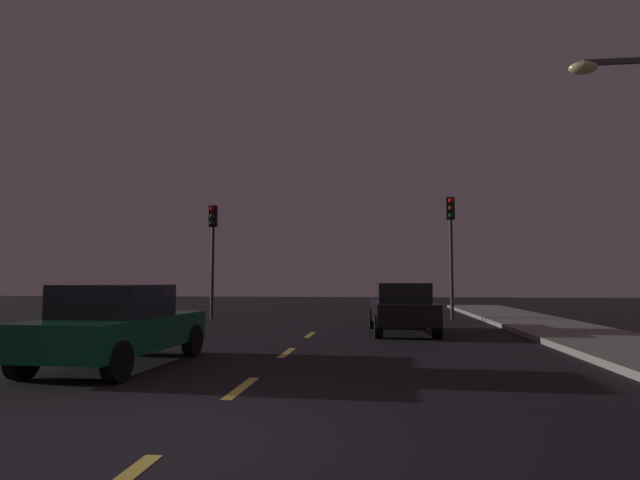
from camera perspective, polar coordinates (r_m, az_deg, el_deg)
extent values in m
plane|color=black|center=(12.30, -3.10, -11.74)|extent=(80.00, 80.00, 0.00)
cube|color=gray|center=(13.31, 31.29, -10.22)|extent=(3.00, 40.00, 0.15)
cube|color=#EACC4C|center=(8.05, -8.49, -15.55)|extent=(0.16, 1.60, 0.01)
cube|color=#EACC4C|center=(11.71, -3.59, -12.08)|extent=(0.16, 1.60, 0.01)
cube|color=#EACC4C|center=(15.45, -1.10, -10.25)|extent=(0.16, 1.60, 0.01)
cylinder|color=#2D2D30|center=(22.45, -11.58, -2.32)|extent=(0.14, 0.14, 4.73)
cube|color=black|center=(22.61, -11.51, 2.53)|extent=(0.32, 0.24, 0.90)
sphere|color=red|center=(22.49, -11.62, 3.34)|extent=(0.20, 0.20, 0.20)
sphere|color=#3F2D0C|center=(22.45, -11.63, 2.58)|extent=(0.20, 0.20, 0.20)
sphere|color=#0C3319|center=(22.42, -11.65, 1.82)|extent=(0.20, 0.20, 0.20)
cylinder|color=#2D2D30|center=(21.55, 14.05, -1.95)|extent=(0.14, 0.14, 4.91)
cube|color=black|center=(21.72, 13.95, 3.34)|extent=(0.32, 0.24, 0.90)
sphere|color=red|center=(21.61, 13.99, 4.18)|extent=(0.20, 0.20, 0.20)
sphere|color=#3F2D0C|center=(21.57, 14.00, 3.39)|extent=(0.20, 0.20, 0.20)
sphere|color=#0C3319|center=(21.53, 14.02, 2.60)|extent=(0.20, 0.20, 0.20)
cube|color=black|center=(16.12, 8.87, -7.75)|extent=(1.96, 4.11, 0.60)
cube|color=black|center=(15.90, 8.92, -5.67)|extent=(1.61, 1.90, 0.57)
cylinder|color=black|center=(17.52, 5.77, -8.50)|extent=(0.26, 0.65, 0.64)
cylinder|color=black|center=(17.68, 10.96, -8.41)|extent=(0.26, 0.65, 0.64)
cylinder|color=black|center=(14.63, 6.36, -9.30)|extent=(0.26, 0.65, 0.64)
cylinder|color=black|center=(14.81, 12.57, -9.16)|extent=(0.26, 0.65, 0.64)
cube|color=#0F4C2D|center=(10.47, -20.90, -9.34)|extent=(1.89, 4.12, 0.59)
cube|color=black|center=(10.26, -21.37, -6.16)|extent=(1.60, 1.88, 0.58)
cylinder|color=black|center=(12.18, -20.81, -10.02)|extent=(0.24, 0.65, 0.64)
cylinder|color=black|center=(11.48, -13.66, -10.53)|extent=(0.24, 0.65, 0.64)
cylinder|color=black|center=(9.72, -29.58, -11.21)|extent=(0.24, 0.65, 0.64)
cylinder|color=black|center=(8.83, -21.12, -12.23)|extent=(0.24, 0.65, 0.64)
cube|color=#4C4C51|center=(12.56, 30.43, 16.40)|extent=(1.71, 0.10, 0.10)
ellipsoid|color=#F2D88C|center=(12.22, 26.63, 16.35)|extent=(0.56, 0.36, 0.24)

